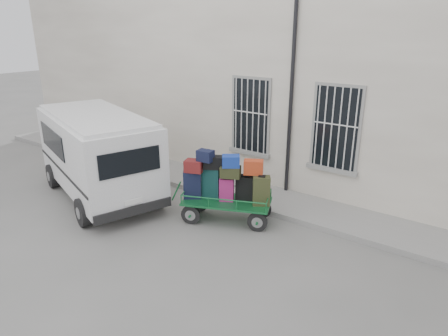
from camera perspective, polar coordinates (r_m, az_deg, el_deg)
name	(u,v)px	position (r m, az deg, el deg)	size (l,w,h in m)	color
ground	(201,222)	(10.55, -3.35, -7.66)	(80.00, 80.00, 0.00)	slate
building	(301,83)	(14.17, 10.92, 11.82)	(24.00, 5.15, 6.00)	#BCB2A0
sidewalk	(247,192)	(12.13, 3.24, -3.51)	(24.00, 1.70, 0.15)	gray
luggage_cart	(225,185)	(10.19, 0.19, -2.51)	(2.64, 1.80, 1.91)	black
van	(98,150)	(12.13, -17.62, 2.43)	(5.36, 3.57, 2.51)	silver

